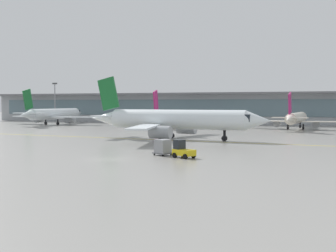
# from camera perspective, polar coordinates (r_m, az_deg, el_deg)

# --- Properties ---
(ground_plane) EXTENTS (400.00, 400.00, 0.00)m
(ground_plane) POSITION_cam_1_polar(r_m,az_deg,el_deg) (50.15, -7.75, -4.34)
(ground_plane) COLOR gray
(taxiway_centreline_stripe) EXTENTS (109.84, 6.62, 0.01)m
(taxiway_centreline_stripe) POSITION_cam_1_polar(r_m,az_deg,el_deg) (75.04, 0.69, -1.87)
(taxiway_centreline_stripe) COLOR yellow
(taxiway_centreline_stripe) RESTS_ON ground_plane
(terminal_concourse) EXTENTS (188.56, 11.00, 9.60)m
(terminal_concourse) POSITION_cam_1_polar(r_m,az_deg,el_deg) (136.25, 10.42, 2.35)
(terminal_concourse) COLOR #9EA3A8
(terminal_concourse) RESTS_ON ground_plane
(gate_airplane_0) EXTENTS (28.87, 30.95, 10.28)m
(gate_airplane_0) POSITION_cam_1_polar(r_m,az_deg,el_deg) (133.92, -14.58, 1.50)
(gate_airplane_0) COLOR white
(gate_airplane_0) RESTS_ON ground_plane
(gate_airplane_1) EXTENTS (26.94, 29.12, 9.64)m
(gate_airplane_1) POSITION_cam_1_polar(r_m,az_deg,el_deg) (118.75, -0.05, 1.33)
(gate_airplane_1) COLOR white
(gate_airplane_1) RESTS_ON ground_plane
(gate_airplane_2) EXTENTS (24.73, 26.65, 8.82)m
(gate_airplane_2) POSITION_cam_1_polar(r_m,az_deg,el_deg) (110.89, 16.39, 0.96)
(gate_airplane_2) COLOR silver
(gate_airplane_2) RESTS_ON ground_plane
(taxiing_regional_jet) EXTENTS (34.33, 31.88, 11.37)m
(taxiing_regional_jet) POSITION_cam_1_polar(r_m,az_deg,el_deg) (76.88, 0.89, 0.79)
(taxiing_regional_jet) COLOR white
(taxiing_regional_jet) RESTS_ON ground_plane
(baggage_tug) EXTENTS (2.95, 2.44, 2.10)m
(baggage_tug) POSITION_cam_1_polar(r_m,az_deg,el_deg) (51.09, 1.92, -3.17)
(baggage_tug) COLOR yellow
(baggage_tug) RESTS_ON ground_plane
(cargo_dolly_lead) EXTENTS (2.58, 2.33, 1.94)m
(cargo_dolly_lead) POSITION_cam_1_polar(r_m,az_deg,el_deg) (53.40, -0.69, -2.73)
(cargo_dolly_lead) COLOR #595B60
(cargo_dolly_lead) RESTS_ON ground_plane
(apron_light_mast_0) EXTENTS (1.80, 0.36, 13.23)m
(apron_light_mast_0) POSITION_cam_1_polar(r_m,az_deg,el_deg) (153.08, -14.53, 3.26)
(apron_light_mast_0) COLOR gray
(apron_light_mast_0) RESTS_ON ground_plane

